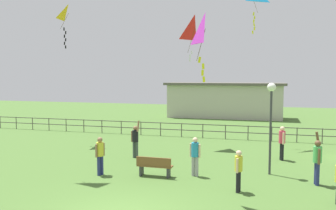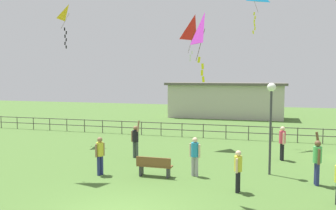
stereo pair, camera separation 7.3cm
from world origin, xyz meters
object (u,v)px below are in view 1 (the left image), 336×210
(kite_7, at_px, (195,29))
(kite_2, at_px, (68,15))
(park_bench, at_px, (154,166))
(person_0, at_px, (239,168))
(person_3, at_px, (317,159))
(person_6, at_px, (135,139))
(kite_0, at_px, (205,31))
(person_5, at_px, (195,154))
(person_4, at_px, (282,141))
(lamppost, at_px, (271,107))
(person_2, at_px, (100,153))

(kite_7, bearing_deg, kite_2, -174.77)
(park_bench, distance_m, person_0, 3.71)
(person_3, bearing_deg, person_0, -149.41)
(person_6, xyz_separation_m, kite_0, (4.38, -4.75, 4.74))
(person_6, bearing_deg, person_5, -33.75)
(park_bench, height_order, kite_0, kite_0)
(person_4, relative_size, person_5, 1.03)
(lamppost, xyz_separation_m, person_2, (-6.94, -2.07, -1.96))
(person_0, relative_size, kite_7, 0.58)
(kite_7, bearing_deg, person_3, -44.54)
(person_2, bearing_deg, kite_7, 69.33)
(park_bench, xyz_separation_m, person_0, (3.53, -1.04, 0.42))
(person_6, bearing_deg, kite_7, 57.42)
(kite_7, bearing_deg, lamppost, -48.88)
(person_0, relative_size, person_4, 0.90)
(kite_2, xyz_separation_m, kite_7, (7.82, 0.72, -1.03))
(person_4, bearing_deg, kite_7, 156.49)
(person_0, distance_m, kite_7, 10.26)
(person_0, xyz_separation_m, person_6, (-5.52, 4.00, 0.09))
(lamppost, bearing_deg, person_2, -163.40)
(person_3, distance_m, person_5, 4.78)
(person_6, xyz_separation_m, kite_7, (2.33, 3.65, 5.96))
(person_0, distance_m, person_5, 2.49)
(person_2, xyz_separation_m, person_3, (8.69, 1.04, 0.09))
(lamppost, bearing_deg, kite_7, 131.12)
(park_bench, relative_size, person_2, 0.92)
(person_2, xyz_separation_m, person_4, (7.54, 4.86, 0.04))
(person_3, height_order, person_6, person_3)
(person_0, xyz_separation_m, person_5, (-1.92, 1.59, 0.06))
(kite_0, distance_m, kite_2, 12.70)
(lamppost, distance_m, person_6, 7.02)
(kite_2, height_order, kite_7, kite_2)
(lamppost, xyz_separation_m, person_0, (-1.11, -2.72, -2.01))
(park_bench, relative_size, person_3, 0.73)
(person_0, bearing_deg, kite_7, 112.64)
(person_0, relative_size, person_3, 0.75)
(person_4, bearing_deg, person_0, -107.26)
(lamppost, height_order, person_4, lamppost)
(person_2, bearing_deg, lamppost, 16.60)
(lamppost, distance_m, person_0, 3.56)
(kite_0, bearing_deg, person_6, 132.70)
(person_0, distance_m, person_2, 5.86)
(person_5, bearing_deg, person_2, -166.43)
(park_bench, bearing_deg, person_5, 18.88)
(person_6, bearing_deg, person_3, -15.39)
(person_3, distance_m, kite_0, 6.63)
(person_3, relative_size, person_4, 1.20)
(person_0, xyz_separation_m, person_2, (-5.83, 0.65, 0.05))
(lamppost, distance_m, kite_2, 13.79)
(person_0, bearing_deg, lamppost, 67.75)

